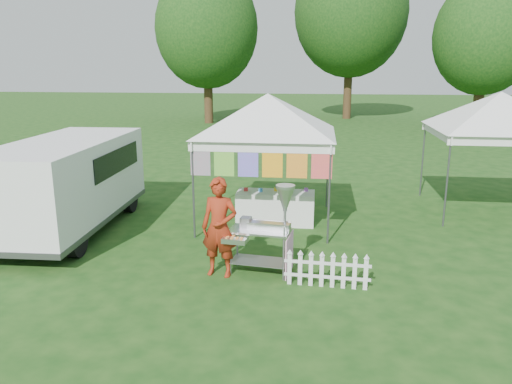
# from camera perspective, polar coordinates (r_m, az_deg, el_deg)

# --- Properties ---
(ground) EXTENTS (120.00, 120.00, 0.00)m
(ground) POSITION_cam_1_polar(r_m,az_deg,el_deg) (8.73, -1.21, -10.13)
(ground) COLOR #153F12
(ground) RESTS_ON ground
(canopy_main) EXTENTS (4.24, 4.24, 3.45)m
(canopy_main) POSITION_cam_1_polar(r_m,az_deg,el_deg) (11.44, 1.36, 11.14)
(canopy_main) COLOR #59595E
(canopy_main) RESTS_ON ground
(canopy_right) EXTENTS (4.24, 4.24, 3.45)m
(canopy_right) POSITION_cam_1_polar(r_m,az_deg,el_deg) (13.58, 26.27, 10.22)
(canopy_right) COLOR #59595E
(canopy_right) RESTS_ON ground
(tree_left) EXTENTS (6.40, 6.40, 9.53)m
(tree_left) POSITION_cam_1_polar(r_m,az_deg,el_deg) (32.74, -5.64, 18.06)
(tree_left) COLOR #362213
(tree_left) RESTS_ON ground
(tree_mid) EXTENTS (7.60, 7.60, 11.52)m
(tree_mid) POSITION_cam_1_polar(r_m,az_deg,el_deg) (36.08, 10.82, 19.60)
(tree_mid) COLOR #362213
(tree_mid) RESTS_ON ground
(tree_right) EXTENTS (5.60, 5.60, 8.42)m
(tree_right) POSITION_cam_1_polar(r_m,az_deg,el_deg) (31.17, 24.75, 15.88)
(tree_right) COLOR #362213
(tree_right) RESTS_ON ground
(donut_cart) EXTENTS (1.25, 0.77, 1.63)m
(donut_cart) POSITION_cam_1_polar(r_m,az_deg,el_deg) (8.68, 1.51, -3.50)
(donut_cart) COLOR gray
(donut_cart) RESTS_ON ground
(vendor) EXTENTS (0.69, 0.51, 1.76)m
(vendor) POSITION_cam_1_polar(r_m,az_deg,el_deg) (8.69, -4.20, -4.06)
(vendor) COLOR maroon
(vendor) RESTS_ON ground
(cargo_van) EXTENTS (2.14, 4.95, 2.03)m
(cargo_van) POSITION_cam_1_polar(r_m,az_deg,el_deg) (11.88, -20.58, 1.11)
(cargo_van) COLOR white
(cargo_van) RESTS_ON ground
(picket_fence) EXTENTS (1.44, 0.10, 0.56)m
(picket_fence) POSITION_cam_1_polar(r_m,az_deg,el_deg) (8.48, 8.13, -8.93)
(picket_fence) COLOR white
(picket_fence) RESTS_ON ground
(display_table) EXTENTS (1.80, 0.70, 0.75)m
(display_table) POSITION_cam_1_polar(r_m,az_deg,el_deg) (11.71, 2.24, -1.77)
(display_table) COLOR white
(display_table) RESTS_ON ground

